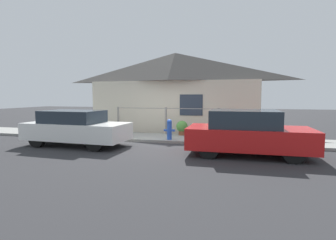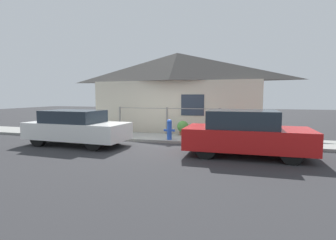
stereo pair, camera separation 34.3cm
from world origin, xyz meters
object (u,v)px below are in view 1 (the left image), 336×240
(car_left, at_px, (76,128))
(fire_hydrant, at_px, (169,129))
(potted_plant_near_hydrant, at_px, (182,127))
(car_right, at_px, (247,133))

(car_left, xyz_separation_m, fire_hydrant, (3.21, 1.61, -0.14))
(fire_hydrant, relative_size, potted_plant_near_hydrant, 1.27)
(car_right, bearing_deg, fire_hydrant, 150.63)
(car_left, xyz_separation_m, car_right, (6.16, -0.00, 0.03))
(car_right, bearing_deg, car_left, 179.23)
(car_left, distance_m, potted_plant_near_hydrant, 4.54)
(car_left, relative_size, potted_plant_near_hydrant, 6.05)
(car_right, xyz_separation_m, potted_plant_near_hydrant, (-2.72, 2.95, -0.24))
(fire_hydrant, bearing_deg, potted_plant_near_hydrant, 80.03)
(car_right, relative_size, potted_plant_near_hydrant, 5.85)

